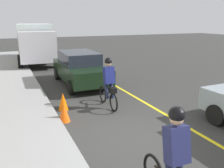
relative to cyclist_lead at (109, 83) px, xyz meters
The scene contains 9 objects.
ground_plane 2.77m from the cyclist_lead, behind, with size 80.00×80.00×0.00m, color #31312F.
lane_line_centre 3.13m from the cyclist_lead, 150.61° to the right, with size 36.00×0.12×0.01m, color yellow.
sidewalk 4.47m from the cyclist_lead, 126.49° to the left, with size 40.00×3.20×0.15m, color gray.
cyclist_lead is the anchor object (origin of this frame).
cyclist_follow 5.05m from the cyclist_lead, 168.99° to the left, with size 1.71×0.37×1.83m.
parked_sedan_rear 3.62m from the cyclist_lead, ahead, with size 4.42×1.96×1.58m.
box_truck_background 11.13m from the cyclist_lead, ahead, with size 6.86×2.93×2.78m.
traffic_cone_near 1.73m from the cyclist_lead, 75.78° to the left, with size 0.36×0.36×0.62m, color #F55E03.
traffic_cone_far 1.98m from the cyclist_lead, 109.14° to the left, with size 0.36×0.36×0.63m, color #F4540E.
Camera 1 is at (-5.11, 3.17, 3.11)m, focal length 39.12 mm.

